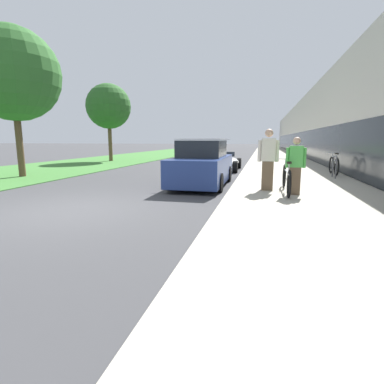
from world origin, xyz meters
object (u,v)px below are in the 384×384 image
cruiser_bike_nearest (334,165)px  street_tree_far (109,107)px  tandem_bicycle (286,179)px  person_bystander (268,160)px  street_tree_near (13,74)px  person_rider (295,166)px  bike_rack_hoop (335,165)px  parked_sedan_curbside (202,165)px  vintage_roadster_curbside (222,162)px

cruiser_bike_nearest → street_tree_far: street_tree_far is taller
tandem_bicycle → person_bystander: 0.77m
tandem_bicycle → street_tree_near: bearing=168.1°
person_rider → street_tree_near: bearing=166.8°
bike_rack_hoop → street_tree_near: (-13.08, -1.56, 3.65)m
street_tree_far → cruiser_bike_nearest: bearing=-26.3°
person_bystander → street_tree_near: size_ratio=0.28×
bike_rack_hoop → cruiser_bike_nearest: (0.24, 1.22, -0.12)m
bike_rack_hoop → cruiser_bike_nearest: bearing=79.0°
person_rider → person_bystander: (-0.71, 0.57, 0.12)m
tandem_bicycle → person_bystander: person_bystander is taller
parked_sedan_curbside → street_tree_near: size_ratio=0.67×
person_bystander → vintage_roadster_curbside: bearing=107.7°
person_rider → street_tree_near: (-11.19, 2.63, 3.39)m
tandem_bicycle → street_tree_far: size_ratio=0.44×
person_rider → street_tree_far: 17.70m
street_tree_far → street_tree_near: bearing=-84.4°
parked_sedan_curbside → vintage_roadster_curbside: bearing=90.2°
street_tree_near → person_bystander: bearing=-11.1°
person_rider → cruiser_bike_nearest: size_ratio=0.89×
tandem_bicycle → bike_rack_hoop: bearing=61.8°
person_rider → vintage_roadster_curbside: 8.23m
tandem_bicycle → cruiser_bike_nearest: 5.59m
tandem_bicycle → person_rider: 0.54m
bike_rack_hoop → street_tree_far: (-14.05, 8.28, 3.39)m
bike_rack_hoop → cruiser_bike_nearest: 1.24m
person_bystander → bike_rack_hoop: size_ratio=2.11×
tandem_bicycle → street_tree_near: (-11.01, 2.32, 3.78)m
cruiser_bike_nearest → street_tree_far: 16.32m
person_bystander → parked_sedan_curbside: size_ratio=0.42×
bike_rack_hoop → parked_sedan_curbside: bearing=-155.8°
parked_sedan_curbside → street_tree_far: (-9.21, 10.47, 3.32)m
bike_rack_hoop → person_bystander: bearing=-125.7°
street_tree_far → person_rider: bearing=-45.7°
street_tree_near → cruiser_bike_nearest: bearing=11.8°
person_rider → street_tree_far: size_ratio=0.27×
vintage_roadster_curbside → street_tree_near: (-8.22, -5.03, 3.90)m
person_rider → parked_sedan_curbside: 3.58m
bike_rack_hoop → street_tree_near: bearing=-173.2°
person_bystander → vintage_roadster_curbside: size_ratio=0.42×
cruiser_bike_nearest → bike_rack_hoop: bearing=-101.0°
person_bystander → cruiser_bike_nearest: 5.63m
cruiser_bike_nearest → parked_sedan_curbside: parked_sedan_curbside is taller
street_tree_near → street_tree_far: size_ratio=1.10×
person_rider → bike_rack_hoop: 4.60m
person_rider → bike_rack_hoop: bearing=65.7°
person_rider → street_tree_far: bearing=134.3°
tandem_bicycle → street_tree_near: street_tree_near is taller
person_bystander → vintage_roadster_curbside: 7.47m
cruiser_bike_nearest → vintage_roadster_curbside: 5.57m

